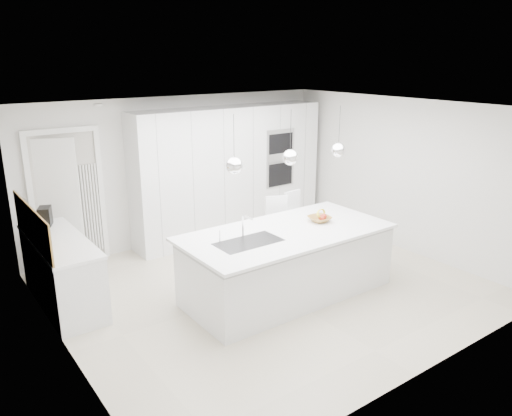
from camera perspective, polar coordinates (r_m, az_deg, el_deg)
floor at (r=7.13m, az=1.43°, el=-9.07°), size 5.50×5.50×0.00m
wall_back at (r=8.73m, az=-8.53°, el=4.37°), size 5.50×0.00×5.50m
wall_left at (r=5.54m, az=-21.80°, el=-4.14°), size 0.00×5.00×5.00m
ceiling at (r=6.43m, az=1.60°, el=11.37°), size 5.50×5.50×0.00m
tall_cabinets at (r=8.89m, az=-3.02°, el=4.10°), size 3.60×0.60×2.30m
oven_stack at (r=9.11m, az=2.80°, el=5.71°), size 0.62×0.04×1.05m
doorway_frame at (r=8.07m, az=-20.69°, el=0.76°), size 1.11×0.08×2.13m
hallway_door at (r=7.98m, az=-22.29°, el=0.24°), size 0.76×0.38×2.00m
radiator at (r=8.20m, az=-18.40°, el=-0.05°), size 0.32×0.04×1.40m
left_base_cabinets at (r=6.99m, az=-21.24°, el=-6.97°), size 0.60×1.80×0.86m
left_worktop at (r=6.82m, az=-21.64°, el=-3.51°), size 0.62×1.82×0.04m
oak_backsplash at (r=6.68m, az=-24.26°, el=-1.79°), size 0.02×1.80×0.50m
island_base at (r=6.79m, az=3.68°, el=-6.47°), size 2.80×1.20×0.86m
island_worktop at (r=6.66m, az=3.48°, el=-2.78°), size 2.84×1.40×0.04m
island_sink at (r=6.28m, az=-0.85°, el=-4.61°), size 0.84×0.44×0.18m
island_tap at (r=6.38m, az=-1.53°, el=-2.05°), size 0.02×0.02×0.30m
pendant_left at (r=5.85m, az=-2.51°, el=4.84°), size 0.20×0.20×0.20m
pendant_mid at (r=6.35m, az=3.93°, el=5.78°), size 0.20×0.20×0.20m
pendant_right at (r=6.92m, az=9.39°, el=6.52°), size 0.20×0.20×0.20m
fruit_bowl at (r=7.05m, az=7.27°, el=-1.25°), size 0.34×0.34×0.08m
espresso_machine at (r=7.40m, az=-22.96°, el=-0.88°), size 0.24×0.28×0.26m
bar_stool_left at (r=7.65m, az=2.96°, el=-2.82°), size 0.52×0.59×1.08m
bar_stool_right at (r=7.97m, az=4.72°, el=-2.05°), size 0.41×0.53×1.07m
apple_a at (r=7.02m, az=7.43°, el=-1.08°), size 0.07×0.07×0.07m
apple_b at (r=7.06m, az=7.75°, el=-0.97°), size 0.08×0.08×0.08m
apple_c at (r=7.00m, az=7.57°, el=-1.17°), size 0.07×0.07×0.07m
banana_bunch at (r=7.02m, az=7.44°, el=-0.60°), size 0.26×0.18×0.23m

